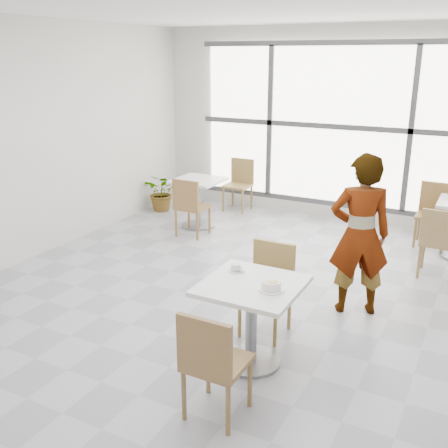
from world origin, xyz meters
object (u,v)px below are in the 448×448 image
at_px(oatmeal_bowl, 271,285).
at_px(person, 360,235).
at_px(bg_chair_left_near, 190,204).
at_px(plant_left, 162,192).
at_px(bg_table_left, 198,196).
at_px(bg_chair_right_far, 434,210).
at_px(main_table, 251,308).
at_px(coffee_cup, 236,268).
at_px(chair_far, 269,282).
at_px(bg_chair_right_near, 439,239).
at_px(chair_near, 212,360).
at_px(bg_chair_left_far, 240,181).

xyz_separation_m(oatmeal_bowl, person, (0.36, 1.43, 0.04)).
xyz_separation_m(bg_chair_left_near, plant_left, (-1.11, 0.93, -0.18)).
bearing_deg(plant_left, bg_table_left, -24.90).
distance_m(bg_chair_left_near, bg_chair_right_far, 3.42).
xyz_separation_m(main_table, coffee_cup, (-0.23, 0.17, 0.26)).
distance_m(oatmeal_bowl, bg_chair_left_near, 3.54).
bearing_deg(chair_far, bg_chair_right_near, 57.74).
relative_size(coffee_cup, bg_chair_right_near, 0.18).
distance_m(bg_chair_right_near, plant_left, 4.57).
relative_size(chair_far, oatmeal_bowl, 4.14).
distance_m(coffee_cup, plant_left, 4.55).
height_order(chair_near, bg_chair_right_near, same).
height_order(bg_table_left, plant_left, bg_table_left).
xyz_separation_m(oatmeal_bowl, bg_table_left, (-2.50, 3.11, -0.31)).
height_order(bg_chair_right_near, bg_chair_right_far, same).
bearing_deg(person, bg_chair_right_far, -124.17).
bearing_deg(bg_chair_left_near, plant_left, -39.95).
bearing_deg(chair_near, bg_chair_right_near, -108.20).
height_order(person, bg_chair_left_near, person).
bearing_deg(person, bg_chair_left_far, -70.23).
bearing_deg(oatmeal_bowl, bg_chair_right_near, 69.58).
relative_size(main_table, person, 0.48).
bearing_deg(bg_chair_left_far, coffee_cup, -64.49).
relative_size(bg_chair_left_near, plant_left, 1.36).
height_order(main_table, bg_table_left, same).
bearing_deg(bg_chair_left_far, bg_chair_left_near, -90.52).
bearing_deg(bg_chair_left_far, person, -46.16).
bearing_deg(bg_chair_left_near, chair_far, 136.48).
distance_m(bg_chair_right_near, bg_chair_right_far, 1.24).
bearing_deg(bg_table_left, chair_far, -47.91).
distance_m(oatmeal_bowl, person, 1.47).
height_order(chair_far, bg_table_left, chair_far).
relative_size(main_table, bg_chair_left_far, 0.92).
bearing_deg(plant_left, bg_chair_left_far, 31.48).
bearing_deg(bg_chair_left_far, bg_chair_right_near, -24.74).
bearing_deg(chair_near, chair_far, -83.64).
distance_m(bg_table_left, bg_chair_right_near, 3.53).
xyz_separation_m(chair_near, bg_chair_right_far, (0.93, 4.68, 0.00)).
bearing_deg(bg_table_left, person, -30.38).
height_order(oatmeal_bowl, person, person).
bearing_deg(bg_chair_right_far, bg_chair_right_near, -80.61).
bearing_deg(chair_far, person, 50.26).
bearing_deg(person, main_table, 44.24).
bearing_deg(oatmeal_bowl, chair_far, 113.63).
distance_m(chair_near, chair_far, 1.42).
bearing_deg(bg_table_left, coffee_cup, -54.31).
xyz_separation_m(main_table, chair_far, (-0.10, 0.61, -0.02)).
height_order(bg_table_left, bg_chair_left_near, bg_chair_left_near).
bearing_deg(coffee_cup, oatmeal_bowl, -26.93).
distance_m(chair_near, person, 2.26).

